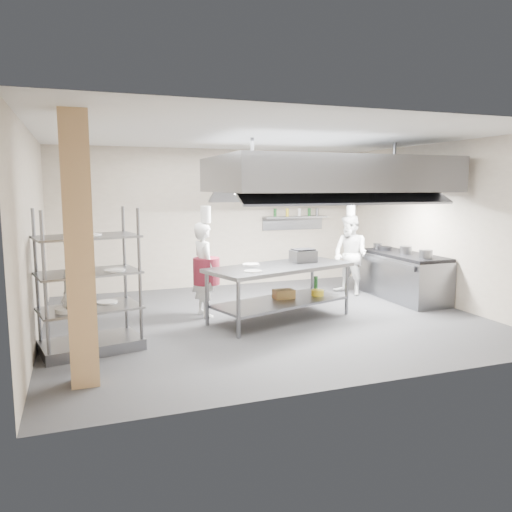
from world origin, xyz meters
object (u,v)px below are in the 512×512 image
object	(u,v)px
cooking_range	(403,278)
chef_plating	(77,294)
chef_head	(204,270)
stockpot	(406,250)
chef_line	(350,255)
island	(280,293)
pass_rack	(89,281)
griddle	(303,256)

from	to	relation	value
cooking_range	chef_plating	xyz separation A→B (m)	(-6.03, -1.32, 0.39)
chef_head	stockpot	xyz separation A→B (m)	(3.95, -0.13, 0.18)
chef_line	stockpot	xyz separation A→B (m)	(0.73, -0.82, 0.17)
chef_line	cooking_range	bearing A→B (deg)	27.77
chef_head	chef_line	world-z (taller)	chef_line
island	chef_plating	bearing A→B (deg)	174.87
pass_rack	chef_plating	xyz separation A→B (m)	(-0.15, -0.09, -0.15)
pass_rack	chef_plating	distance (m)	0.23
chef_head	stockpot	world-z (taller)	chef_head
cooking_range	chef_plating	distance (m)	6.18
chef_head	chef_plating	world-z (taller)	chef_plating
cooking_range	chef_head	xyz separation A→B (m)	(-4.00, 0.02, 0.38)
chef_head	chef_plating	size ratio (longest dim) A/B	0.99
island	pass_rack	size ratio (longest dim) A/B	1.28
chef_plating	cooking_range	bearing A→B (deg)	120.88
chef_line	chef_plating	size ratio (longest dim) A/B	1.01
pass_rack	stockpot	world-z (taller)	pass_rack
cooking_range	griddle	bearing A→B (deg)	-171.18
stockpot	cooking_range	bearing A→B (deg)	65.45
griddle	island	bearing A→B (deg)	-156.93
stockpot	island	bearing A→B (deg)	-169.70
chef_line	griddle	xyz separation A→B (m)	(-1.56, -1.07, 0.20)
chef_line	stockpot	world-z (taller)	chef_line
island	cooking_range	xyz separation A→B (m)	(2.88, 0.63, -0.04)
pass_rack	chef_head	size ratio (longest dim) A/B	1.20
pass_rack	chef_plating	world-z (taller)	pass_rack
island	griddle	world-z (taller)	griddle
cooking_range	chef_plating	size ratio (longest dim) A/B	1.24
chef_line	chef_plating	bearing A→B (deg)	-88.92
chef_head	chef_line	distance (m)	3.29
island	cooking_range	bearing A→B (deg)	-5.31
cooking_range	griddle	size ratio (longest dim) A/B	4.96
pass_rack	griddle	xyz separation A→B (m)	(3.54, 0.86, 0.05)
island	chef_plating	size ratio (longest dim) A/B	1.52
pass_rack	griddle	bearing A→B (deg)	1.60
island	chef_plating	xyz separation A→B (m)	(-3.15, -0.69, 0.35)
chef_line	chef_plating	xyz separation A→B (m)	(-5.25, -2.03, -0.01)
chef_plating	griddle	distance (m)	3.81
cooking_range	stockpot	distance (m)	0.57
cooking_range	chef_head	size ratio (longest dim) A/B	1.25
cooking_range	chef_plating	bearing A→B (deg)	-167.67
island	stockpot	xyz separation A→B (m)	(2.83, 0.51, 0.52)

